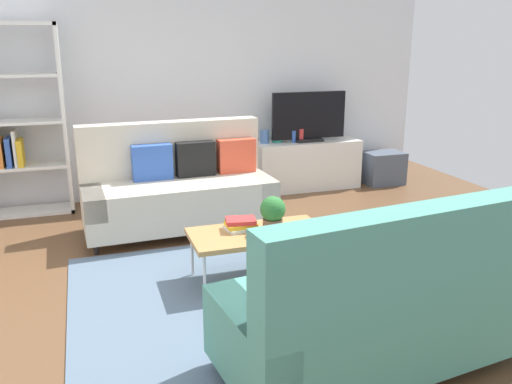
{
  "coord_description": "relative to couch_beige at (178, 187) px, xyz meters",
  "views": [
    {
      "loc": [
        -1.24,
        -3.81,
        1.91
      ],
      "look_at": [
        0.13,
        0.35,
        0.65
      ],
      "focal_mm": 37.08,
      "sensor_mm": 36.0,
      "label": 1
    }
  ],
  "objects": [
    {
      "name": "ground_plane",
      "position": [
        0.36,
        -1.42,
        -0.45
      ],
      "size": [
        7.68,
        7.68,
        0.0
      ],
      "primitive_type": "plane",
      "color": "brown"
    },
    {
      "name": "bottle_1",
      "position": [
        1.79,
        1.0,
        0.27
      ],
      "size": [
        0.06,
        0.06,
        0.17
      ],
      "primitive_type": "cylinder",
      "color": "red",
      "rests_on": "tv_console"
    },
    {
      "name": "tv",
      "position": [
        1.9,
        1.02,
        0.5
      ],
      "size": [
        1.0,
        0.2,
        0.64
      ],
      "color": "black",
      "rests_on": "tv_console"
    },
    {
      "name": "storage_trunk",
      "position": [
        3.0,
        0.94,
        -0.23
      ],
      "size": [
        0.52,
        0.4,
        0.44
      ],
      "primitive_type": "cube",
      "color": "#4C5666",
      "rests_on": "ground_plane"
    },
    {
      "name": "wall_far",
      "position": [
        0.36,
        1.38,
        1.0
      ],
      "size": [
        6.4,
        0.12,
        2.9
      ],
      "primitive_type": "cube",
      "color": "silver",
      "rests_on": "ground_plane"
    },
    {
      "name": "potted_plant",
      "position": [
        0.5,
        -1.48,
        0.13
      ],
      "size": [
        0.2,
        0.2,
        0.3
      ],
      "color": "brown",
      "rests_on": "coffee_table"
    },
    {
      "name": "bottle_0",
      "position": [
        1.69,
        1.0,
        0.27
      ],
      "size": [
        0.05,
        0.05,
        0.16
      ],
      "primitive_type": "cylinder",
      "color": "#3359B2",
      "rests_on": "tv_console"
    },
    {
      "name": "couch_green",
      "position": [
        0.68,
        -2.85,
        -0.01
      ],
      "size": [
        1.99,
        1.06,
        1.1
      ],
      "rotation": [
        0.0,
        0.0,
        0.12
      ],
      "color": "teal",
      "rests_on": "ground_plane"
    },
    {
      "name": "couch_beige",
      "position": [
        0.0,
        0.0,
        0.0
      ],
      "size": [
        1.93,
        0.92,
        1.1
      ],
      "rotation": [
        0.0,
        0.0,
        3.19
      ],
      "color": "beige",
      "rests_on": "ground_plane"
    },
    {
      "name": "vase_1",
      "position": [
        1.49,
        1.09,
        0.29
      ],
      "size": [
        0.13,
        0.13,
        0.19
      ],
      "primitive_type": "cylinder",
      "color": "#33B29E",
      "rests_on": "tv_console"
    },
    {
      "name": "table_book_1",
      "position": [
        0.27,
        -1.34,
        0.01
      ],
      "size": [
        0.24,
        0.18,
        0.03
      ],
      "primitive_type": "cube",
      "rotation": [
        0.0,
        0.0,
        0.01
      ],
      "color": "gold",
      "rests_on": "table_book_0"
    },
    {
      "name": "coffee_table",
      "position": [
        0.39,
        -1.42,
        -0.06
      ],
      "size": [
        1.1,
        0.56,
        0.42
      ],
      "color": "#B7844C",
      "rests_on": "ground_plane"
    },
    {
      "name": "tv_console",
      "position": [
        1.9,
        1.04,
        -0.13
      ],
      "size": [
        1.4,
        0.44,
        0.64
      ],
      "primitive_type": "cube",
      "color": "silver",
      "rests_on": "ground_plane"
    },
    {
      "name": "table_book_2",
      "position": [
        0.27,
        -1.34,
        0.05
      ],
      "size": [
        0.27,
        0.22,
        0.03
      ],
      "primitive_type": "cube",
      "rotation": [
        0.0,
        0.0,
        -0.18
      ],
      "color": "red",
      "rests_on": "table_book_1"
    },
    {
      "name": "bookshelf",
      "position": [
        -1.65,
        1.06,
        0.53
      ],
      "size": [
        1.1,
        0.36,
        2.1
      ],
      "color": "white",
      "rests_on": "ground_plane"
    },
    {
      "name": "area_rug",
      "position": [
        0.34,
        -1.62,
        -0.45
      ],
      "size": [
        2.9,
        2.2,
        0.01
      ],
      "primitive_type": "cube",
      "color": "slate",
      "rests_on": "ground_plane"
    },
    {
      "name": "table_book_0",
      "position": [
        0.27,
        -1.34,
        -0.02
      ],
      "size": [
        0.27,
        0.22,
        0.03
      ],
      "primitive_type": "cube",
      "rotation": [
        0.0,
        0.0,
        0.19
      ],
      "color": "silver",
      "rests_on": "coffee_table"
    },
    {
      "name": "vase_0",
      "position": [
        1.32,
        1.09,
        0.27
      ],
      "size": [
        0.12,
        0.12,
        0.17
      ],
      "primitive_type": "cylinder",
      "color": "#4C72B2",
      "rests_on": "tv_console"
    }
  ]
}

